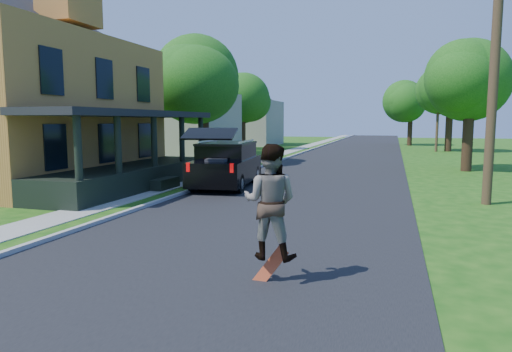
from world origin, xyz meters
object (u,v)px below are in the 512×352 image
(black_suv, at_px, (226,164))
(utility_pole_near, at_px, (496,35))
(tree_right_near, at_px, (470,76))
(skateboarder, at_px, (270,202))

(black_suv, distance_m, utility_pole_near, 10.56)
(black_suv, xyz_separation_m, tree_right_near, (10.34, 9.52, 4.17))
(skateboarder, relative_size, tree_right_near, 0.26)
(black_suv, distance_m, tree_right_near, 14.66)
(skateboarder, bearing_deg, utility_pole_near, -117.67)
(utility_pole_near, bearing_deg, skateboarder, -124.78)
(skateboarder, xyz_separation_m, utility_pole_near, (4.91, 9.00, 4.01))
(black_suv, height_order, tree_right_near, tree_right_near)
(tree_right_near, xyz_separation_m, utility_pole_near, (-0.83, -10.75, 0.27))
(black_suv, bearing_deg, utility_pole_near, -13.50)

